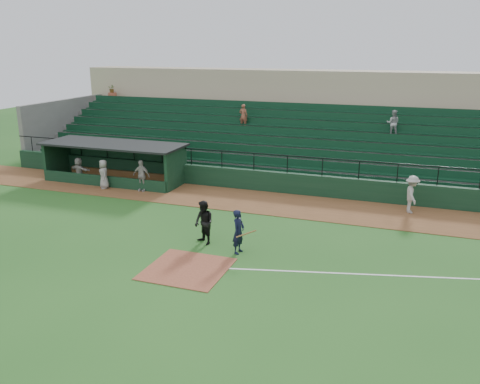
% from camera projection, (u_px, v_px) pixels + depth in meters
% --- Properties ---
extents(ground, '(90.00, 90.00, 0.00)m').
position_uv_depth(ground, '(198.00, 259.00, 19.85)').
color(ground, '#22541B').
rests_on(ground, ground).
extents(warning_track, '(40.00, 4.00, 0.03)m').
position_uv_depth(warning_track, '(259.00, 202.00, 27.07)').
color(warning_track, brown).
rests_on(warning_track, ground).
extents(home_plate_dirt, '(3.00, 3.00, 0.03)m').
position_uv_depth(home_plate_dirt, '(187.00, 269.00, 18.94)').
color(home_plate_dirt, brown).
rests_on(home_plate_dirt, ground).
extents(foul_line, '(17.49, 4.44, 0.01)m').
position_uv_depth(foul_line, '(409.00, 276.00, 18.35)').
color(foul_line, white).
rests_on(foul_line, ground).
extents(stadium_structure, '(38.00, 13.08, 6.40)m').
position_uv_depth(stadium_structure, '(296.00, 135.00, 34.07)').
color(stadium_structure, black).
rests_on(stadium_structure, ground).
extents(dugout, '(8.90, 3.20, 2.42)m').
position_uv_depth(dugout, '(118.00, 159.00, 31.26)').
color(dugout, black).
rests_on(dugout, ground).
extents(batter_at_plate, '(1.05, 0.73, 1.84)m').
position_uv_depth(batter_at_plate, '(239.00, 232.00, 20.21)').
color(batter_at_plate, black).
rests_on(batter_at_plate, ground).
extents(umpire, '(1.16, 1.10, 1.90)m').
position_uv_depth(umpire, '(204.00, 223.00, 21.13)').
color(umpire, black).
rests_on(umpire, ground).
extents(runner, '(0.97, 1.36, 1.91)m').
position_uv_depth(runner, '(412.00, 194.00, 25.03)').
color(runner, '#A29D97').
rests_on(runner, warning_track).
extents(dugout_player_a, '(1.08, 0.47, 1.83)m').
position_uv_depth(dugout_player_a, '(141.00, 176.00, 28.82)').
color(dugout_player_a, '#ACA6A1').
rests_on(dugout_player_a, warning_track).
extents(dugout_player_b, '(0.98, 0.98, 1.72)m').
position_uv_depth(dugout_player_b, '(104.00, 174.00, 29.38)').
color(dugout_player_b, gray).
rests_on(dugout_player_b, warning_track).
extents(dugout_player_c, '(1.56, 0.75, 1.61)m').
position_uv_depth(dugout_player_c, '(79.00, 170.00, 30.45)').
color(dugout_player_c, gray).
rests_on(dugout_player_c, warning_track).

